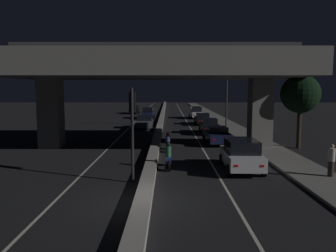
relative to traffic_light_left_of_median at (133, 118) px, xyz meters
The scene contains 20 objects.
ground_plane 4.35m from the traffic_light_left_of_median, 75.88° to the right, with size 200.00×200.00×0.00m, color black.
lane_line_left_inner 32.35m from the traffic_light_left_of_median, 95.13° to the left, with size 0.12×126.00×0.00m, color beige.
lane_line_right_inner 32.51m from the traffic_light_left_of_median, 82.27° to the left, with size 0.12×126.00×0.00m, color beige.
median_divider 32.21m from the traffic_light_left_of_median, 88.68° to the left, with size 0.67×126.00×0.35m, color gray.
sidewalk_right 26.89m from the traffic_light_left_of_median, 69.78° to the left, with size 2.60×126.00×0.13m, color slate.
elevated_overpass 10.11m from the traffic_light_left_of_median, 85.63° to the left, with size 22.04×10.14×8.03m.
traffic_light_left_of_median is the anchor object (origin of this frame).
street_lamp 23.64m from the traffic_light_left_of_median, 69.84° to the left, with size 2.46×0.32×8.53m.
car_white_lead 6.63m from the traffic_light_left_of_median, 21.93° to the left, with size 2.07×4.13×1.73m.
car_dark_blue_second 12.82m from the traffic_light_left_of_median, 62.84° to the left, with size 2.04×4.23×1.45m.
car_black_third 18.71m from the traffic_light_left_of_median, 71.42° to the left, with size 1.89×4.22×1.57m.
car_black_fourth 27.16m from the traffic_light_left_of_median, 76.86° to the left, with size 1.98×4.50×1.45m.
car_white_fifth 35.72m from the traffic_light_left_of_median, 80.23° to the left, with size 1.96×4.41×1.82m.
car_grey_lead_oncoming 22.07m from the traffic_light_left_of_median, 92.67° to the left, with size 2.17×4.79×1.47m.
car_dark_blue_second_oncoming 34.96m from the traffic_light_left_of_median, 92.24° to the left, with size 1.90×4.69×1.69m.
car_black_third_oncoming 45.83m from the traffic_light_left_of_median, 95.76° to the left, with size 2.11×4.63×1.46m.
motorcycle_blue_filtering_near 4.08m from the traffic_light_left_of_median, 57.79° to the left, with size 0.34×1.95×1.51m.
motorcycle_black_filtering_mid 8.63m from the traffic_light_left_of_median, 78.19° to the left, with size 0.32×1.84×1.38m.
pedestrian_on_sidewalk 10.17m from the traffic_light_left_of_median, ahead, with size 0.34×0.34×1.64m.
roadside_tree_kerbside_near 14.89m from the traffic_light_left_of_median, 38.08° to the left, with size 2.92×2.92×5.62m.
Camera 1 is at (0.97, -12.66, 4.50)m, focal length 35.00 mm.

